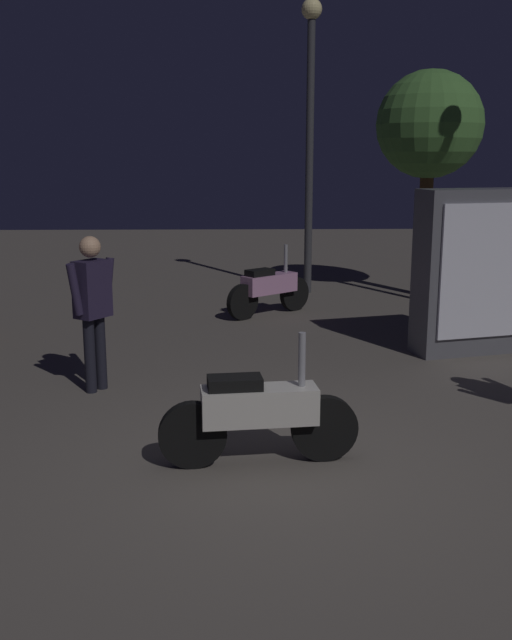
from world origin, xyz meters
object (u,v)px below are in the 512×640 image
Objects in this scene: motorcycle_white_foreground at (259,413)px; motorcycle_pink_parked_right at (269,288)px; person_rider_beside at (93,300)px; kiosk_billboard at (477,272)px; streetlamp_far at (310,112)px.

motorcycle_white_foreground is 5.84m from motorcycle_pink_parked_right.
motorcycle_white_foreground is 2.69m from person_rider_beside.
kiosk_billboard is (2.56, -2.32, 0.61)m from motorcycle_pink_parked_right.
person_rider_beside is at bearing -156.76° from motorcycle_pink_parked_right.
person_rider_beside is at bearing 124.25° from motorcycle_white_foreground.
motorcycle_pink_parked_right is 4.38m from person_rider_beside.
person_rider_beside is (-2.05, -3.83, 0.57)m from motorcycle_pink_parked_right.
motorcycle_white_foreground is at bearing 36.14° from kiosk_billboard.
kiosk_billboard reaches higher than motorcycle_white_foreground.
motorcycle_pink_parked_right is 0.65× the size of kiosk_billboard.
streetlamp_far is at bearing 98.55° from person_rider_beside.
person_rider_beside is 0.80× the size of kiosk_billboard.
kiosk_billboard is (2.90, 3.51, 0.61)m from motorcycle_white_foreground.
streetlamp_far is 5.12m from kiosk_billboard.
motorcycle_pink_parked_right is 0.26× the size of streetlamp_far.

